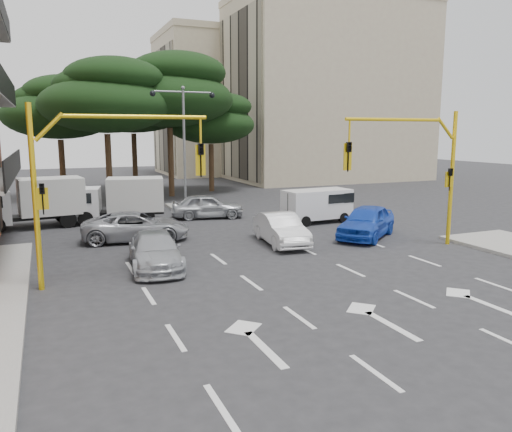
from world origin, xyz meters
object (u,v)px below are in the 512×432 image
at_px(car_silver_cross_a, 136,226).
at_px(street_lamp_center, 184,126).
at_px(signal_mast_right, 421,160).
at_px(car_blue_compact, 367,222).
at_px(car_silver_wagon, 155,250).
at_px(box_truck_b, 119,200).
at_px(signal_mast_left, 93,169).
at_px(car_silver_cross_b, 207,206).
at_px(box_truck_a, 32,203).
at_px(van_white, 317,206).
at_px(car_white_hatch, 281,229).

bearing_deg(car_silver_cross_a, street_lamp_center, -19.04).
bearing_deg(street_lamp_center, signal_mast_right, -64.09).
relative_size(car_blue_compact, car_silver_wagon, 1.02).
bearing_deg(box_truck_b, car_silver_cross_a, -169.21).
bearing_deg(signal_mast_left, signal_mast_right, 0.00).
distance_m(street_lamp_center, box_truck_b, 6.55).
xyz_separation_m(car_silver_wagon, car_silver_cross_b, (5.12, 9.74, 0.07)).
distance_m(car_silver_wagon, box_truck_b, 10.43).
relative_size(signal_mast_right, signal_mast_left, 1.00).
height_order(signal_mast_left, car_blue_compact, signal_mast_left).
xyz_separation_m(signal_mast_right, street_lamp_center, (-6.80, 14.01, 1.54)).
xyz_separation_m(car_silver_cross_a, box_truck_a, (-4.55, 5.48, 0.64)).
xyz_separation_m(signal_mast_left, box_truck_a, (-2.20, 11.80, -2.56)).
xyz_separation_m(car_silver_wagon, box_truck_b, (0.11, 10.41, 0.60)).
relative_size(signal_mast_left, van_white, 1.57).
relative_size(signal_mast_left, car_blue_compact, 1.29).
bearing_deg(car_silver_cross_a, signal_mast_right, -108.29).
height_order(signal_mast_right, street_lamp_center, street_lamp_center).
distance_m(box_truck_a, box_truck_b, 4.51).
bearing_deg(car_white_hatch, signal_mast_left, -153.46).
height_order(car_white_hatch, van_white, van_white).
relative_size(car_blue_compact, van_white, 1.21).
xyz_separation_m(car_blue_compact, car_silver_cross_a, (-10.45, 3.65, -0.10)).
xyz_separation_m(signal_mast_right, box_truck_b, (-11.30, 11.68, -2.62)).
bearing_deg(signal_mast_right, car_silver_cross_a, 150.68).
height_order(car_silver_wagon, car_silver_cross_b, car_silver_cross_b).
relative_size(street_lamp_center, box_truck_b, 1.51).
bearing_deg(car_silver_cross_a, signal_mast_left, 170.60).
relative_size(car_silver_cross_a, car_silver_cross_b, 1.16).
bearing_deg(signal_mast_right, car_white_hatch, 150.29).
height_order(signal_mast_right, box_truck_a, signal_mast_right).
bearing_deg(box_truck_a, signal_mast_right, -133.60).
relative_size(car_white_hatch, car_silver_cross_a, 0.86).
xyz_separation_m(signal_mast_left, car_blue_compact, (12.80, 2.67, -3.09)).
distance_m(signal_mast_right, car_white_hatch, 6.85).
xyz_separation_m(signal_mast_right, car_silver_cross_b, (-6.28, 11.01, -3.16)).
relative_size(car_blue_compact, box_truck_b, 0.90).
bearing_deg(signal_mast_right, signal_mast_left, 180.00).
distance_m(signal_mast_left, car_silver_wagon, 4.11).
bearing_deg(car_silver_cross_a, box_truck_b, 11.46).
height_order(car_white_hatch, box_truck_a, box_truck_a).
height_order(car_white_hatch, car_silver_cross_a, car_white_hatch).
relative_size(car_silver_cross_b, box_truck_b, 0.83).
xyz_separation_m(street_lamp_center, box_truck_a, (-9.00, -2.21, -4.10)).
relative_size(signal_mast_left, street_lamp_center, 0.77).
height_order(signal_mast_left, van_white, signal_mast_left).
bearing_deg(car_white_hatch, street_lamp_center, 104.63).
xyz_separation_m(car_silver_cross_b, box_truck_b, (-5.02, 0.68, 0.54)).
xyz_separation_m(car_silver_wagon, box_truck_a, (-4.40, 10.53, 0.66)).
height_order(car_white_hatch, box_truck_b, box_truck_b).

